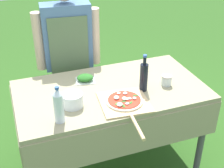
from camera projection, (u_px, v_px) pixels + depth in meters
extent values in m
plane|color=#2D5B1E|center=(111.00, 167.00, 2.76)|extent=(12.00, 12.00, 0.00)
cube|color=gray|center=(111.00, 91.00, 2.36)|extent=(1.42, 0.77, 0.04)
cube|color=gray|center=(130.00, 139.00, 2.12)|extent=(1.42, 0.01, 0.28)
cube|color=gray|center=(96.00, 84.00, 2.76)|extent=(1.42, 0.01, 0.28)
cube|color=gray|center=(17.00, 127.00, 2.23)|extent=(0.01, 0.77, 0.28)
cube|color=gray|center=(190.00, 92.00, 2.65)|extent=(0.01, 0.77, 0.28)
cylinder|color=#4C4C51|center=(201.00, 140.00, 2.49)|extent=(0.05, 0.05, 0.78)
cylinder|color=#4C4C51|center=(26.00, 126.00, 2.64)|extent=(0.05, 0.05, 0.78)
cylinder|color=#4C4C51|center=(163.00, 98.00, 3.02)|extent=(0.05, 0.05, 0.78)
cylinder|color=#4C4C51|center=(80.00, 100.00, 3.01)|extent=(0.11, 0.11, 0.76)
cylinder|color=#4C4C51|center=(64.00, 102.00, 2.98)|extent=(0.11, 0.11, 0.76)
cube|color=#4C7099|center=(67.00, 36.00, 2.67)|extent=(0.42, 0.21, 0.57)
cube|color=#56704C|center=(70.00, 63.00, 2.69)|extent=(0.33, 0.04, 0.82)
cylinder|color=beige|center=(95.00, 36.00, 2.73)|extent=(0.09, 0.09, 0.50)
cylinder|color=beige|center=(39.00, 42.00, 2.63)|extent=(0.09, 0.09, 0.50)
cube|color=#D1B27F|center=(124.00, 102.00, 2.18)|extent=(0.37, 0.37, 0.01)
cylinder|color=#D1B27F|center=(137.00, 127.00, 1.94)|extent=(0.05, 0.25, 0.02)
cylinder|color=beige|center=(124.00, 101.00, 2.18)|extent=(0.26, 0.26, 0.01)
cylinder|color=red|center=(124.00, 100.00, 2.17)|extent=(0.23, 0.23, 0.00)
ellipsoid|color=white|center=(125.00, 93.00, 2.23)|extent=(0.04, 0.04, 0.01)
ellipsoid|color=white|center=(120.00, 104.00, 2.10)|extent=(0.06, 0.06, 0.02)
ellipsoid|color=white|center=(116.00, 98.00, 2.18)|extent=(0.05, 0.06, 0.02)
ellipsoid|color=white|center=(127.00, 104.00, 2.12)|extent=(0.03, 0.03, 0.01)
ellipsoid|color=white|center=(124.00, 98.00, 2.17)|extent=(0.05, 0.05, 0.02)
ellipsoid|color=white|center=(134.00, 98.00, 2.17)|extent=(0.03, 0.03, 0.01)
ellipsoid|color=white|center=(127.00, 99.00, 2.17)|extent=(0.03, 0.03, 0.01)
ellipsoid|color=white|center=(130.00, 98.00, 2.17)|extent=(0.04, 0.04, 0.01)
ellipsoid|color=white|center=(119.00, 93.00, 2.24)|extent=(0.04, 0.03, 0.01)
ellipsoid|color=#286B23|center=(124.00, 106.00, 2.10)|extent=(0.02, 0.04, 0.00)
ellipsoid|color=#286B23|center=(116.00, 104.00, 2.12)|extent=(0.03, 0.03, 0.00)
ellipsoid|color=#286B23|center=(135.00, 95.00, 2.21)|extent=(0.04, 0.03, 0.00)
ellipsoid|color=#286B23|center=(131.00, 103.00, 2.13)|extent=(0.04, 0.04, 0.00)
ellipsoid|color=#286B23|center=(124.00, 101.00, 2.15)|extent=(0.04, 0.03, 0.00)
ellipsoid|color=#286B23|center=(119.00, 93.00, 2.24)|extent=(0.03, 0.03, 0.00)
cylinder|color=black|center=(144.00, 77.00, 2.28)|extent=(0.06, 0.06, 0.21)
cylinder|color=black|center=(145.00, 61.00, 2.22)|extent=(0.02, 0.02, 0.06)
cylinder|color=#335BB2|center=(145.00, 56.00, 2.20)|extent=(0.03, 0.03, 0.02)
cylinder|color=silver|center=(59.00, 108.00, 1.95)|extent=(0.06, 0.06, 0.20)
cone|color=silver|center=(57.00, 92.00, 1.89)|extent=(0.06, 0.06, 0.04)
cylinder|color=#335BB2|center=(57.00, 88.00, 1.88)|extent=(0.03, 0.03, 0.02)
cube|color=silver|center=(85.00, 81.00, 2.45)|extent=(0.17, 0.16, 0.01)
ellipsoid|color=#286B23|center=(85.00, 78.00, 2.44)|extent=(0.15, 0.13, 0.05)
cylinder|color=silver|center=(72.00, 100.00, 2.13)|extent=(0.15, 0.15, 0.10)
cylinder|color=silver|center=(166.00, 81.00, 2.39)|extent=(0.08, 0.08, 0.07)
cylinder|color=red|center=(166.00, 82.00, 2.39)|extent=(0.07, 0.07, 0.05)
cylinder|color=#B7B2A3|center=(167.00, 76.00, 2.37)|extent=(0.08, 0.08, 0.01)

